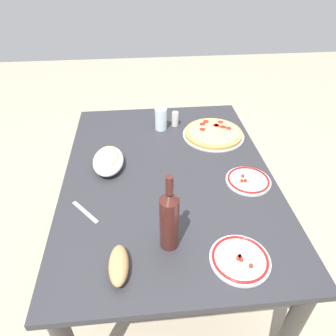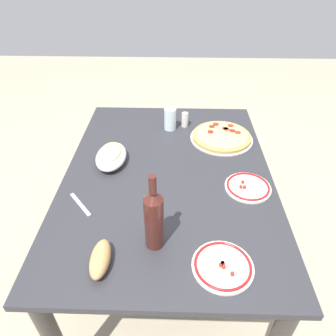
% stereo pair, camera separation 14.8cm
% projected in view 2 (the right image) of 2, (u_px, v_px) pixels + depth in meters
% --- Properties ---
extents(ground_plane, '(8.00, 8.00, 0.00)m').
position_uv_depth(ground_plane, '(168.00, 264.00, 1.95)').
color(ground_plane, tan).
rests_on(ground_plane, ground).
extents(dining_table, '(1.38, 0.99, 0.74)m').
position_uv_depth(dining_table, '(168.00, 190.00, 1.56)').
color(dining_table, '#2D2D33').
rests_on(dining_table, ground).
extents(pepperoni_pizza, '(0.35, 0.35, 0.03)m').
position_uv_depth(pepperoni_pizza, '(222.00, 137.00, 1.73)').
color(pepperoni_pizza, '#B7B7BC').
rests_on(pepperoni_pizza, dining_table).
extents(baked_pasta_dish, '(0.24, 0.15, 0.08)m').
position_uv_depth(baked_pasta_dish, '(111.00, 155.00, 1.54)').
color(baked_pasta_dish, white).
rests_on(baked_pasta_dish, dining_table).
extents(wine_bottle, '(0.07, 0.07, 0.33)m').
position_uv_depth(wine_bottle, '(154.00, 219.00, 1.08)').
color(wine_bottle, '#471E19').
rests_on(wine_bottle, dining_table).
extents(water_glass, '(0.07, 0.07, 0.13)m').
position_uv_depth(water_glass, '(170.00, 119.00, 1.79)').
color(water_glass, silver).
rests_on(water_glass, dining_table).
extents(side_plate_near, '(0.22, 0.22, 0.02)m').
position_uv_depth(side_plate_near, '(223.00, 266.00, 1.07)').
color(side_plate_near, white).
rests_on(side_plate_near, dining_table).
extents(side_plate_far, '(0.21, 0.21, 0.02)m').
position_uv_depth(side_plate_far, '(248.00, 187.00, 1.40)').
color(side_plate_far, white).
rests_on(side_plate_far, dining_table).
extents(bread_loaf, '(0.16, 0.07, 0.06)m').
position_uv_depth(bread_loaf, '(100.00, 259.00, 1.07)').
color(bread_loaf, tan).
rests_on(bread_loaf, dining_table).
extents(spice_shaker, '(0.04, 0.04, 0.09)m').
position_uv_depth(spice_shaker, '(185.00, 120.00, 1.83)').
color(spice_shaker, silver).
rests_on(spice_shaker, dining_table).
extents(fork_left, '(0.14, 0.12, 0.00)m').
position_uv_depth(fork_left, '(80.00, 204.00, 1.32)').
color(fork_left, '#B7B7BC').
rests_on(fork_left, dining_table).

